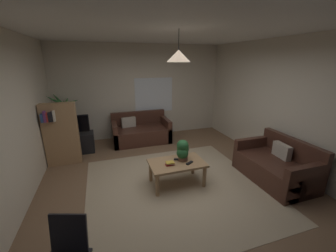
# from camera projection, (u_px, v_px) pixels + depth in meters

# --- Properties ---
(floor) EXTENTS (4.91, 5.60, 0.02)m
(floor) POSITION_uv_depth(u_px,v_px,m) (173.00, 182.00, 4.04)
(floor) COLOR brown
(floor) RESTS_ON ground
(rug) EXTENTS (3.19, 3.08, 0.01)m
(rug) POSITION_uv_depth(u_px,v_px,m) (176.00, 187.00, 3.86)
(rug) COLOR tan
(rug) RESTS_ON ground
(wall_back) EXTENTS (5.03, 0.06, 2.73)m
(wall_back) POSITION_uv_depth(u_px,v_px,m) (142.00, 92.00, 6.19)
(wall_back) COLOR beige
(wall_back) RESTS_ON ground
(wall_left) EXTENTS (0.06, 5.60, 2.73)m
(wall_left) POSITION_uv_depth(u_px,v_px,m) (6.00, 128.00, 2.89)
(wall_left) COLOR beige
(wall_left) RESTS_ON ground
(wall_right) EXTENTS (0.06, 5.60, 2.73)m
(wall_right) POSITION_uv_depth(u_px,v_px,m) (284.00, 105.00, 4.37)
(wall_right) COLOR beige
(wall_right) RESTS_ON ground
(ceiling) EXTENTS (4.91, 5.60, 0.02)m
(ceiling) POSITION_uv_depth(u_px,v_px,m) (174.00, 28.00, 3.21)
(ceiling) COLOR white
(window_pane) EXTENTS (1.16, 0.01, 1.03)m
(window_pane) POSITION_uv_depth(u_px,v_px,m) (154.00, 95.00, 6.30)
(window_pane) COLOR white
(couch_under_window) EXTENTS (1.60, 0.89, 0.82)m
(couch_under_window) POSITION_uv_depth(u_px,v_px,m) (141.00, 132.00, 5.98)
(couch_under_window) COLOR #47281E
(couch_under_window) RESTS_ON ground
(couch_right_side) EXTENTS (0.89, 1.43, 0.82)m
(couch_right_side) POSITION_uv_depth(u_px,v_px,m) (276.00, 167.00, 4.05)
(couch_right_side) COLOR #47281E
(couch_right_side) RESTS_ON ground
(coffee_table) EXTENTS (1.02, 0.62, 0.45)m
(coffee_table) POSITION_uv_depth(u_px,v_px,m) (177.00, 166.00, 3.86)
(coffee_table) COLOR #A87F56
(coffee_table) RESTS_ON ground
(book_on_table_0) EXTENTS (0.16, 0.10, 0.02)m
(book_on_table_0) POSITION_uv_depth(u_px,v_px,m) (170.00, 164.00, 3.74)
(book_on_table_0) COLOR #B22D2D
(book_on_table_0) RESTS_ON coffee_table
(book_on_table_1) EXTENTS (0.17, 0.11, 0.02)m
(book_on_table_1) POSITION_uv_depth(u_px,v_px,m) (170.00, 163.00, 3.74)
(book_on_table_1) COLOR beige
(book_on_table_1) RESTS_ON coffee_table
(book_on_table_2) EXTENTS (0.15, 0.12, 0.02)m
(book_on_table_2) POSITION_uv_depth(u_px,v_px,m) (170.00, 162.00, 3.72)
(book_on_table_2) COLOR gold
(book_on_table_2) RESTS_ON coffee_table
(remote_on_table_0) EXTENTS (0.16, 0.12, 0.02)m
(remote_on_table_0) POSITION_uv_depth(u_px,v_px,m) (190.00, 163.00, 3.79)
(remote_on_table_0) COLOR black
(remote_on_table_0) RESTS_ON coffee_table
(remote_on_table_1) EXTENTS (0.17, 0.11, 0.02)m
(remote_on_table_1) POSITION_uv_depth(u_px,v_px,m) (178.00, 159.00, 3.93)
(remote_on_table_1) COLOR black
(remote_on_table_1) RESTS_ON coffee_table
(potted_plant_on_table) EXTENTS (0.25, 0.26, 0.41)m
(potted_plant_on_table) POSITION_uv_depth(u_px,v_px,m) (183.00, 150.00, 3.86)
(potted_plant_on_table) COLOR brown
(potted_plant_on_table) RESTS_ON coffee_table
(tv_stand) EXTENTS (0.90, 0.44, 0.50)m
(tv_stand) POSITION_uv_depth(u_px,v_px,m) (75.00, 143.00, 5.25)
(tv_stand) COLOR black
(tv_stand) RESTS_ON ground
(tv) EXTENTS (0.77, 0.16, 0.48)m
(tv) POSITION_uv_depth(u_px,v_px,m) (73.00, 125.00, 5.08)
(tv) COLOR black
(tv) RESTS_ON tv_stand
(potted_palm_corner) EXTENTS (0.75, 0.88, 1.51)m
(potted_palm_corner) POSITION_uv_depth(u_px,v_px,m) (67.00, 125.00, 5.48)
(potted_palm_corner) COLOR beige
(potted_palm_corner) RESTS_ON ground
(bookshelf_corner) EXTENTS (0.70, 0.31, 1.40)m
(bookshelf_corner) POSITION_uv_depth(u_px,v_px,m) (61.00, 134.00, 4.55)
(bookshelf_corner) COLOR #A87F56
(bookshelf_corner) RESTS_ON ground
(pendant_lamp) EXTENTS (0.39, 0.39, 0.49)m
(pendant_lamp) POSITION_uv_depth(u_px,v_px,m) (179.00, 56.00, 3.27)
(pendant_lamp) COLOR black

